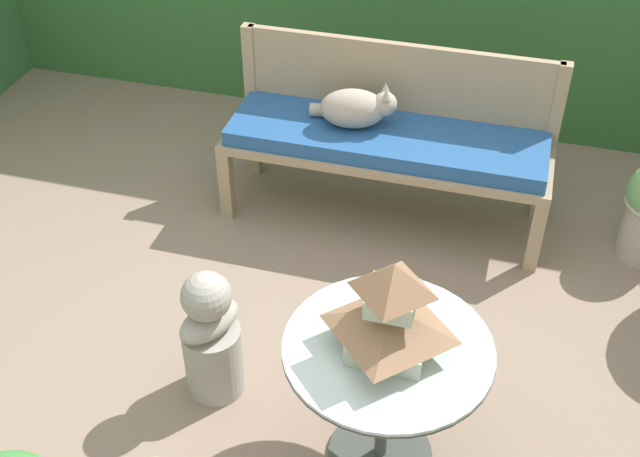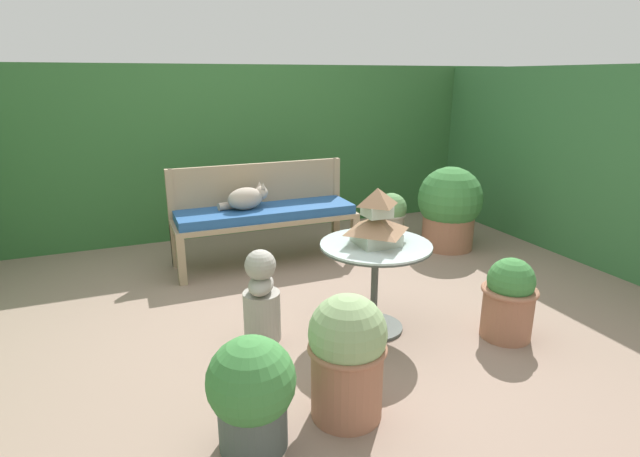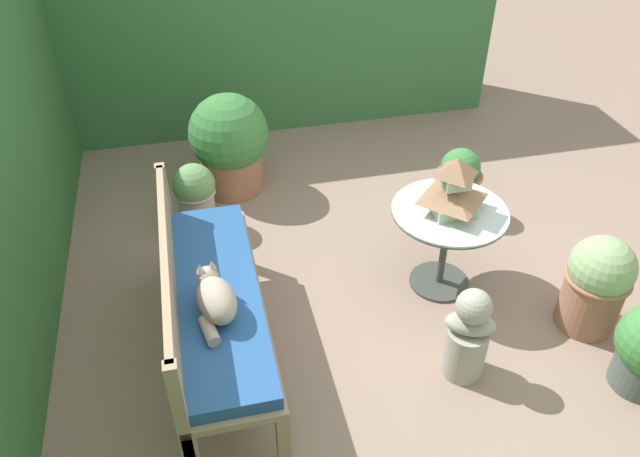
{
  "view_description": "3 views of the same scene",
  "coord_description": "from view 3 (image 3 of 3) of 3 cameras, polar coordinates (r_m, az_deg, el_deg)",
  "views": [
    {
      "loc": [
        0.56,
        -2.06,
        2.44
      ],
      "look_at": [
        -0.08,
        0.25,
        0.52
      ],
      "focal_mm": 45.0,
      "sensor_mm": 36.0,
      "label": 1
    },
    {
      "loc": [
        -1.09,
        -2.83,
        1.53
      ],
      "look_at": [
        0.31,
        0.58,
        0.4
      ],
      "focal_mm": 28.0,
      "sensor_mm": 36.0,
      "label": 2
    },
    {
      "loc": [
        -2.37,
        1.06,
        2.67
      ],
      "look_at": [
        0.31,
        0.44,
        0.56
      ],
      "focal_mm": 35.0,
      "sensor_mm": 36.0,
      "label": 3
    }
  ],
  "objects": [
    {
      "name": "ground",
      "position": [
        3.72,
        7.79,
        -8.77
      ],
      "size": [
        30.0,
        30.0,
        0.0
      ],
      "primitive_type": "plane",
      "color": "gray"
    },
    {
      "name": "pagoda_birdhouse",
      "position": [
        3.59,
        12.1,
        3.57
      ],
      "size": [
        0.32,
        0.32,
        0.34
      ],
      "color": "#B2BCA8",
      "rests_on": "patio_table"
    },
    {
      "name": "garden_bench",
      "position": [
        3.28,
        -9.36,
        -6.59
      ],
      "size": [
        1.52,
        0.47,
        0.49
      ],
      "color": "tan",
      "rests_on": "ground"
    },
    {
      "name": "foliage_hedge_right",
      "position": [
        5.61,
        -3.53,
        18.11
      ],
      "size": [
        0.7,
        3.58,
        1.62
      ],
      "primitive_type": "cube",
      "color": "#38703D",
      "rests_on": "ground"
    },
    {
      "name": "potted_plant_path_edge",
      "position": [
        4.34,
        -11.34,
        3.03
      ],
      "size": [
        0.29,
        0.29,
        0.49
      ],
      "color": "#ADA393",
      "rests_on": "ground"
    },
    {
      "name": "garden_bust",
      "position": [
        3.36,
        13.35,
        -9.56
      ],
      "size": [
        0.24,
        0.3,
        0.57
      ],
      "rotation": [
        0.0,
        0.0,
        1.14
      ],
      "color": "#A39E93",
      "rests_on": "ground"
    },
    {
      "name": "cat",
      "position": [
        3.05,
        -9.57,
        -6.34
      ],
      "size": [
        0.42,
        0.24,
        0.21
      ],
      "rotation": [
        0.0,
        0.0,
        0.2
      ],
      "color": "#A89989",
      "rests_on": "garden_bench"
    },
    {
      "name": "potted_plant_patio_mid",
      "position": [
        4.66,
        -8.27,
        7.72
      ],
      "size": [
        0.58,
        0.58,
        0.76
      ],
      "color": "#9E664C",
      "rests_on": "ground"
    },
    {
      "name": "potted_plant_bench_left",
      "position": [
        3.81,
        23.96,
        -4.55
      ],
      "size": [
        0.37,
        0.37,
        0.61
      ],
      "color": "#9E664C",
      "rests_on": "ground"
    },
    {
      "name": "potted_plant_bench_right",
      "position": [
        4.52,
        12.52,
        4.19
      ],
      "size": [
        0.33,
        0.33,
        0.51
      ],
      "color": "#9E664C",
      "rests_on": "ground"
    },
    {
      "name": "patio_table",
      "position": [
        3.74,
        11.58,
        0.17
      ],
      "size": [
        0.68,
        0.68,
        0.57
      ],
      "color": "#424742",
      "rests_on": "ground"
    },
    {
      "name": "bench_backrest",
      "position": [
        3.16,
        -13.54,
        -4.69
      ],
      "size": [
        1.52,
        0.06,
        0.82
      ],
      "color": "tan",
      "rests_on": "ground"
    }
  ]
}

